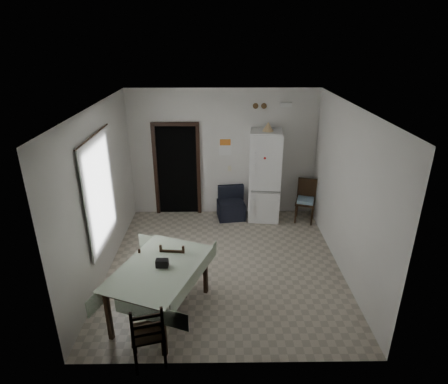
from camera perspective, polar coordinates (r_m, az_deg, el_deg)
ground at (r=7.07m, az=0.05°, el=-10.98°), size 4.50×4.50×0.00m
ceiling at (r=5.96m, az=0.06°, el=12.85°), size 4.20×4.50×0.02m
wall_back at (r=8.49m, az=-0.15°, el=5.86°), size 4.20×0.02×2.90m
wall_front at (r=4.39m, az=0.47°, el=-11.67°), size 4.20×0.02×2.90m
wall_left at (r=6.68m, az=-18.26°, el=-0.18°), size 0.02×4.50×2.90m
wall_right at (r=6.73m, az=18.23°, el=-0.00°), size 0.02×4.50×2.90m
doorway at (r=8.85m, az=-6.99°, el=3.77°), size 1.06×0.52×2.22m
window_recess at (r=6.49m, az=-19.27°, el=-0.06°), size 0.10×1.20×1.60m
curtain at (r=6.45m, az=-18.35°, el=-0.06°), size 0.02×1.45×1.85m
curtain_rod at (r=6.16m, az=-19.35°, el=8.10°), size 0.02×1.60×0.02m
calendar at (r=8.43m, az=0.19°, el=6.94°), size 0.28×0.02×0.40m
calendar_image at (r=8.40m, az=0.19°, el=7.59°), size 0.24×0.01×0.14m
light_switch at (r=8.59m, az=0.85°, el=3.61°), size 0.08×0.02×0.12m
vent_left at (r=8.26m, az=4.83°, el=12.94°), size 0.12×0.03×0.12m
vent_right at (r=8.28m, az=6.10°, el=12.92°), size 0.12×0.03×0.12m
emergency_light at (r=8.32m, az=9.43°, el=13.00°), size 0.25×0.07×0.09m
fridge at (r=8.38m, az=6.18°, el=2.46°), size 0.74×0.74×2.06m
tan_cone at (r=8.00m, az=6.74°, el=9.87°), size 0.26×0.26×0.19m
navy_seat at (r=8.58m, az=1.07°, el=-1.73°), size 0.67×0.65×0.72m
corner_chair at (r=8.58m, az=12.29°, el=-1.41°), size 0.52×0.52×0.96m
dining_table at (r=5.83m, az=-9.58°, el=-14.61°), size 1.57×1.89×0.84m
black_bag at (r=5.55m, az=-9.42°, el=-10.65°), size 0.18×0.11×0.12m
dining_chair_far_left at (r=6.30m, az=-10.80°, el=-11.19°), size 0.43×0.43×0.90m
dining_chair_far_right at (r=6.23m, az=-7.37°, el=-11.08°), size 0.45×0.45×0.96m
dining_chair_near_head at (r=5.12m, az=-11.54°, el=-20.12°), size 0.51×0.51×0.97m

